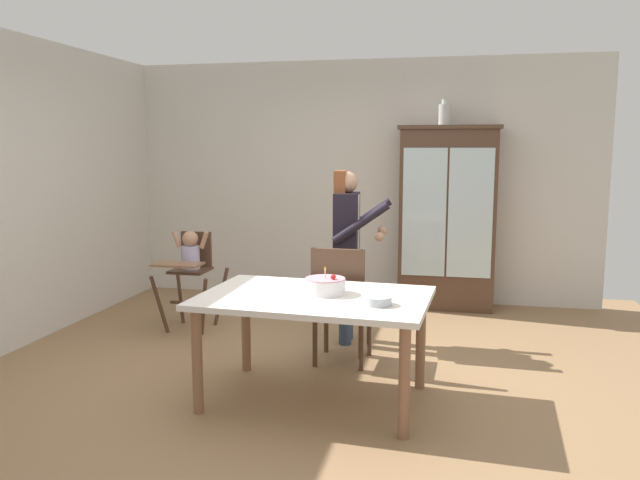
{
  "coord_description": "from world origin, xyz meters",
  "views": [
    {
      "loc": [
        1.05,
        -4.43,
        1.72
      ],
      "look_at": [
        -0.04,
        0.7,
        0.95
      ],
      "focal_mm": 35.03,
      "sensor_mm": 36.0,
      "label": 1
    }
  ],
  "objects_px": {
    "china_cabinet": "(447,218)",
    "dining_table": "(314,308)",
    "adult_person": "(348,235)",
    "birthday_cake": "(325,286)",
    "ceramic_vase": "(445,114)",
    "dining_chair_far_side": "(340,297)",
    "high_chair_with_toddler": "(190,262)",
    "serving_bowl": "(378,301)"
  },
  "relations": [
    {
      "from": "ceramic_vase",
      "to": "dining_chair_far_side",
      "type": "bearing_deg",
      "value": -109.61
    },
    {
      "from": "adult_person",
      "to": "birthday_cake",
      "type": "relative_size",
      "value": 5.47
    },
    {
      "from": "birthday_cake",
      "to": "serving_bowl",
      "type": "height_order",
      "value": "birthday_cake"
    },
    {
      "from": "birthday_cake",
      "to": "dining_chair_far_side",
      "type": "relative_size",
      "value": 0.29
    },
    {
      "from": "china_cabinet",
      "to": "dining_table",
      "type": "bearing_deg",
      "value": -106.79
    },
    {
      "from": "ceramic_vase",
      "to": "adult_person",
      "type": "xyz_separation_m",
      "value": [
        -0.79,
        -1.44,
        -1.11
      ]
    },
    {
      "from": "adult_person",
      "to": "dining_chair_far_side",
      "type": "relative_size",
      "value": 1.59
    },
    {
      "from": "adult_person",
      "to": "serving_bowl",
      "type": "height_order",
      "value": "adult_person"
    },
    {
      "from": "adult_person",
      "to": "serving_bowl",
      "type": "bearing_deg",
      "value": -166.62
    },
    {
      "from": "china_cabinet",
      "to": "adult_person",
      "type": "distance_m",
      "value": 1.67
    },
    {
      "from": "china_cabinet",
      "to": "birthday_cake",
      "type": "distance_m",
      "value": 2.84
    },
    {
      "from": "high_chair_with_toddler",
      "to": "serving_bowl",
      "type": "relative_size",
      "value": 5.28
    },
    {
      "from": "china_cabinet",
      "to": "adult_person",
      "type": "height_order",
      "value": "china_cabinet"
    },
    {
      "from": "birthday_cake",
      "to": "ceramic_vase",
      "type": "bearing_deg",
      "value": 75.14
    },
    {
      "from": "china_cabinet",
      "to": "serving_bowl",
      "type": "height_order",
      "value": "china_cabinet"
    },
    {
      "from": "china_cabinet",
      "to": "dining_chair_far_side",
      "type": "distance_m",
      "value": 2.25
    },
    {
      "from": "high_chair_with_toddler",
      "to": "dining_chair_far_side",
      "type": "height_order",
      "value": "dining_chair_far_side"
    },
    {
      "from": "adult_person",
      "to": "birthday_cake",
      "type": "distance_m",
      "value": 1.3
    },
    {
      "from": "high_chair_with_toddler",
      "to": "dining_chair_far_side",
      "type": "xyz_separation_m",
      "value": [
        1.58,
        -0.72,
        -0.1
      ]
    },
    {
      "from": "high_chair_with_toddler",
      "to": "ceramic_vase",
      "type": "bearing_deg",
      "value": 30.69
    },
    {
      "from": "ceramic_vase",
      "to": "high_chair_with_toddler",
      "type": "distance_m",
      "value": 3.04
    },
    {
      "from": "high_chair_with_toddler",
      "to": "dining_chair_far_side",
      "type": "distance_m",
      "value": 1.74
    },
    {
      "from": "ceramic_vase",
      "to": "adult_person",
      "type": "bearing_deg",
      "value": -118.66
    },
    {
      "from": "china_cabinet",
      "to": "ceramic_vase",
      "type": "distance_m",
      "value": 1.09
    },
    {
      "from": "dining_table",
      "to": "serving_bowl",
      "type": "bearing_deg",
      "value": -21.2
    },
    {
      "from": "birthday_cake",
      "to": "serving_bowl",
      "type": "relative_size",
      "value": 1.56
    },
    {
      "from": "china_cabinet",
      "to": "high_chair_with_toddler",
      "type": "relative_size",
      "value": 2.07
    },
    {
      "from": "china_cabinet",
      "to": "adult_person",
      "type": "xyz_separation_m",
      "value": [
        -0.84,
        -1.44,
        -0.02
      ]
    },
    {
      "from": "china_cabinet",
      "to": "birthday_cake",
      "type": "xyz_separation_m",
      "value": [
        -0.78,
        -2.72,
        -0.19
      ]
    },
    {
      "from": "dining_table",
      "to": "dining_chair_far_side",
      "type": "xyz_separation_m",
      "value": [
        0.05,
        0.72,
        -0.1
      ]
    },
    {
      "from": "adult_person",
      "to": "china_cabinet",
      "type": "bearing_deg",
      "value": -33.48
    },
    {
      "from": "high_chair_with_toddler",
      "to": "birthday_cake",
      "type": "distance_m",
      "value": 2.11
    },
    {
      "from": "adult_person",
      "to": "birthday_cake",
      "type": "bearing_deg",
      "value": 179.71
    },
    {
      "from": "high_chair_with_toddler",
      "to": "adult_person",
      "type": "height_order",
      "value": "adult_person"
    },
    {
      "from": "high_chair_with_toddler",
      "to": "birthday_cake",
      "type": "bearing_deg",
      "value": -40.38
    },
    {
      "from": "birthday_cake",
      "to": "adult_person",
      "type": "bearing_deg",
      "value": 92.82
    },
    {
      "from": "ceramic_vase",
      "to": "high_chair_with_toddler",
      "type": "bearing_deg",
      "value": -149.73
    },
    {
      "from": "china_cabinet",
      "to": "high_chair_with_toddler",
      "type": "distance_m",
      "value": 2.75
    },
    {
      "from": "ceramic_vase",
      "to": "dining_table",
      "type": "distance_m",
      "value": 3.23
    },
    {
      "from": "dining_table",
      "to": "birthday_cake",
      "type": "xyz_separation_m",
      "value": [
        0.06,
        0.06,
        0.14
      ]
    },
    {
      "from": "high_chair_with_toddler",
      "to": "dining_table",
      "type": "height_order",
      "value": "high_chair_with_toddler"
    },
    {
      "from": "adult_person",
      "to": "high_chair_with_toddler",
      "type": "bearing_deg",
      "value": 83.6
    }
  ]
}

